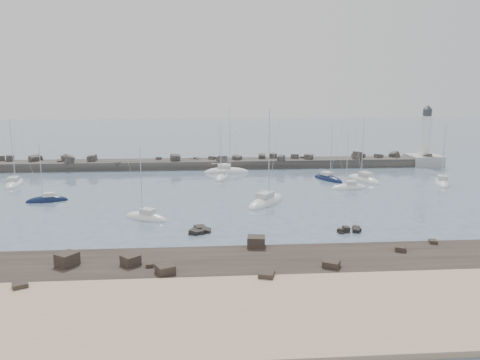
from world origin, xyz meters
The scene contains 17 objects.
ground centered at (0.00, 0.00, 0.00)m, with size 400.00×400.00×0.00m, color slate.
sand_strip centered at (0.00, -32.00, 0.00)m, with size 140.00×14.00×1.00m, color tan.
rock_shelf centered at (-0.29, -21.98, 0.02)m, with size 140.00×12.47×2.01m.
rock_cluster_near centered at (-4.90, -9.73, 0.06)m, with size 2.98×3.01×1.35m.
rock_cluster_far centered at (14.09, -10.82, 0.09)m, with size 3.33×1.95×1.31m.
breakwater centered at (-7.66, 38.01, 0.31)m, with size 115.00×7.22×4.98m.
lighthouse centered at (47.00, 38.00, 3.09)m, with size 7.00×7.00×14.60m.
sailboat_1 centered at (-39.68, 21.74, 0.14)m, with size 3.57×8.63×13.27m.
sailboat_2 centered at (-29.44, 8.31, 0.13)m, with size 6.68×3.39×10.26m.
sailboat_3 centered at (0.44, 31.48, 0.14)m, with size 9.58×3.01×15.01m.
sailboat_4 centered at (-12.36, -3.07, 0.14)m, with size 6.99×5.23×10.98m.
sailboat_5 centered at (-0.80, 25.40, 0.14)m, with size 3.53×7.62×11.74m.
sailboat_6 centered at (5.47, 4.49, 0.15)m, with size 8.32×10.00×15.83m.
sailboat_7 centered at (20.08, 22.17, 0.13)m, with size 5.59×8.06×12.34m.
sailboat_8 centered at (21.72, 13.85, 0.13)m, with size 6.77×2.51×10.65m.
sailboat_9 centered at (26.80, 20.87, 0.15)m, with size 5.61×8.86×13.51m.
sailboat_10 centered at (40.39, 16.44, 0.15)m, with size 4.84×8.01×12.35m.
Camera 1 is at (-3.97, -66.60, 18.25)m, focal length 35.00 mm.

